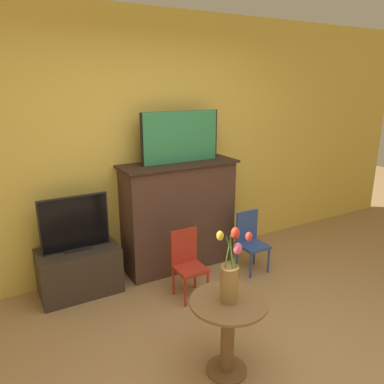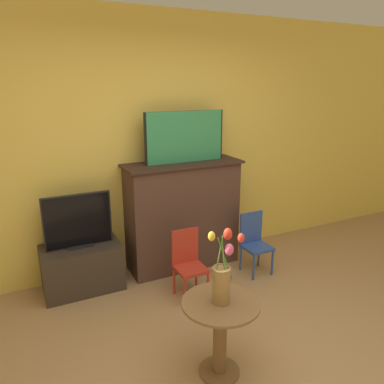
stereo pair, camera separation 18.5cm
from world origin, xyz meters
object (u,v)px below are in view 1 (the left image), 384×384
at_px(tv_monitor, 75,224).
at_px(vase_tulips, 230,276).
at_px(painting, 181,137).
at_px(chair_blue, 250,239).
at_px(chair_red, 188,261).

bearing_deg(tv_monitor, vase_tulips, -67.79).
height_order(painting, chair_blue, painting).
height_order(chair_red, vase_tulips, vase_tulips).
bearing_deg(vase_tulips, tv_monitor, 112.21).
xyz_separation_m(painting, tv_monitor, (-1.15, -0.03, -0.73)).
xyz_separation_m(painting, chair_red, (-0.26, -0.60, -1.09)).
distance_m(painting, vase_tulips, 1.83).
bearing_deg(tv_monitor, chair_blue, -14.49).
relative_size(painting, chair_red, 1.35).
bearing_deg(painting, chair_blue, -39.37).
distance_m(chair_red, vase_tulips, 1.13).
bearing_deg(chair_blue, chair_red, -172.25).
relative_size(tv_monitor, vase_tulips, 1.25).
bearing_deg(chair_red, vase_tulips, -103.42).
bearing_deg(tv_monitor, chair_red, -32.25).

